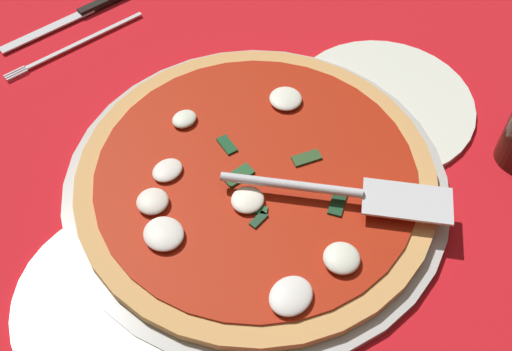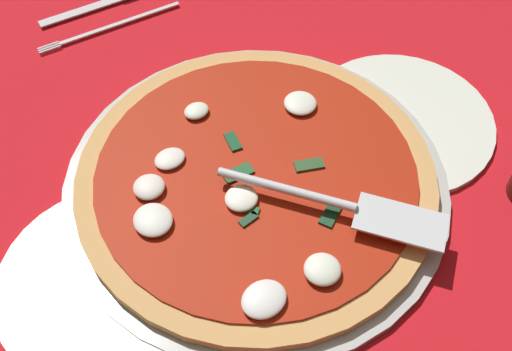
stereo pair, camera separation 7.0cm
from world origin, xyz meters
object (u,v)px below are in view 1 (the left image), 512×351
Objects in this scene: dinner_plate_left at (126,299)px; place_setting_far at (77,31)px; pizza_server at (345,192)px; pizza at (255,178)px; dinner_plate_right at (382,105)px.

dinner_plate_left is 1.02× the size of place_setting_far.
pizza is at bearing 167.31° from pizza_server.
pizza_server is at bearing -67.68° from pizza.
dinner_plate_left is 1.06× the size of pizza_server.
dinner_plate_right is 0.57× the size of pizza.
dinner_plate_right is at bearing 121.96° from place_setting_far.
dinner_plate_left is at bearing -146.42° from pizza_server.
place_setting_far is at bearing 114.52° from dinner_plate_right.
pizza is 36.67cm from place_setting_far.
dinner_plate_left is 42.68cm from place_setting_far.
dinner_plate_left is 25.04cm from pizza_server.
pizza is at bearing 1.15° from dinner_plate_left.
place_setting_far is (21.37, 36.95, -0.14)cm from dinner_plate_left.
dinner_plate_right is 1.06× the size of pizza_server.
dinner_plate_right is at bearing 76.98° from pizza_server.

